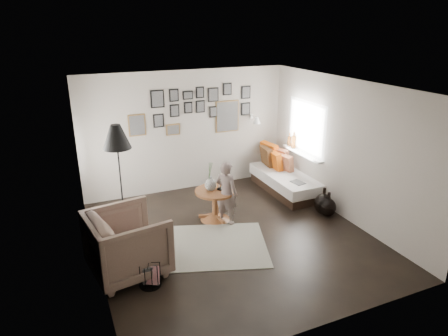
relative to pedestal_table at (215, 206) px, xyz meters
name	(u,v)px	position (x,y,z in m)	size (l,w,h in m)	color
ground	(233,237)	(0.03, -0.73, -0.28)	(4.80, 4.80, 0.00)	black
wall_back	(186,132)	(0.03, 1.67, 1.02)	(4.50, 4.50, 0.00)	#A29A8E
wall_front	(324,234)	(0.03, -3.13, 1.02)	(4.50, 4.50, 0.00)	#A29A8E
wall_left	(90,188)	(-2.22, -0.73, 1.02)	(4.80, 4.80, 0.00)	#A29A8E
wall_right	(344,150)	(2.28, -0.73, 1.02)	(4.80, 4.80, 0.00)	#A29A8E
ceiling	(234,86)	(0.03, -0.73, 2.32)	(4.80, 4.80, 0.00)	white
door_left	(84,176)	(-2.21, 0.47, 0.77)	(0.00, 2.14, 2.14)	white
window_right	(299,149)	(2.20, 0.61, 0.66)	(0.15, 1.32, 1.30)	white
gallery_wall	(199,110)	(0.31, 1.65, 1.47)	(2.74, 0.03, 1.08)	brown
wall_sconce	(256,120)	(1.58, 1.40, 1.19)	(0.18, 0.36, 0.16)	white
rug	(204,246)	(-0.55, -0.83, -0.27)	(2.07, 1.45, 0.01)	beige
pedestal_table	(215,206)	(0.00, 0.00, 0.00)	(0.76, 0.76, 0.59)	brown
vase	(211,182)	(-0.08, 0.02, 0.49)	(0.22, 0.22, 0.54)	black
candles	(221,182)	(0.11, 0.00, 0.46)	(0.13, 0.13, 0.28)	black
daybed	(283,178)	(1.90, 0.69, 0.01)	(0.81, 1.93, 0.92)	black
magazine_on_daybed	(298,182)	(1.85, 0.05, 0.15)	(0.21, 0.28, 0.02)	black
armchair	(128,243)	(-1.81, -1.05, 0.21)	(1.04, 1.07, 0.97)	brown
armchair_cushion	(129,241)	(-1.78, -1.00, 0.20)	(0.44, 0.44, 0.11)	white
floor_lamp	(117,141)	(-1.67, 0.10, 1.43)	(0.46, 0.46, 1.98)	black
magazine_basket	(150,274)	(-1.61, -1.49, -0.09)	(0.38, 0.38, 0.37)	black
demijohn_large	(323,204)	(2.01, -0.62, -0.07)	(0.36, 0.36, 0.54)	black
demijohn_small	(328,207)	(2.03, -0.74, -0.09)	(0.32, 0.32, 0.49)	black
child	(227,193)	(0.14, -0.22, 0.33)	(0.44, 0.29, 1.20)	#64534F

